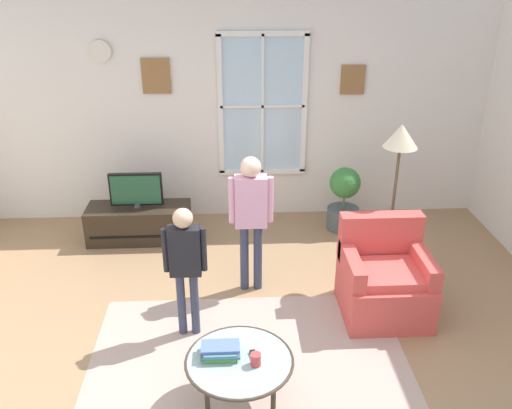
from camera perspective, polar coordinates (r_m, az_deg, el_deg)
The scene contains 14 objects.
ground_plane at distance 4.51m, azimuth -2.52°, elevation -16.92°, with size 6.83×6.30×0.02m, color #9E7A56.
back_wall at distance 6.50m, azimuth -2.96°, elevation 9.73°, with size 6.23×0.17×2.61m.
area_rug at distance 4.39m, azimuth -0.65°, elevation -18.13°, with size 2.59×2.21×0.01m, color tan.
tv_stand at distance 6.33m, azimuth -12.29°, elevation -1.94°, with size 1.17×0.45×0.41m.
television at distance 6.16m, azimuth -12.64°, elevation 1.56°, with size 0.59×0.08×0.41m.
armchair at distance 5.05m, azimuth 13.46°, elevation -7.85°, with size 0.76×0.74×0.87m.
coffee_table at distance 3.93m, azimuth -1.78°, elevation -16.46°, with size 0.77×0.77×0.43m.
book_stack at distance 3.92m, azimuth -3.80°, elevation -15.21°, with size 0.28×0.19×0.09m.
cup at distance 3.84m, azimuth -0.02°, elevation -16.15°, with size 0.07×0.07×0.09m, color #BF3F3F.
remote_near_books at distance 3.91m, azimuth -0.17°, elevation -15.93°, with size 0.04×0.14×0.02m, color black.
person_black_shirt at distance 4.45m, azimuth -7.54°, elevation -5.69°, with size 0.36×0.16×1.20m.
person_pink_shirt at distance 4.98m, azimuth -0.55°, elevation -0.51°, with size 0.42×0.19×1.38m.
potted_plant_by_window at distance 6.45m, azimuth 9.33°, elevation 0.62°, with size 0.38×0.38×0.78m.
floor_lamp at distance 5.19m, azimuth 15.00°, elevation 5.42°, with size 0.32×0.32×1.61m.
Camera 1 is at (0.01, -3.38, 2.99)m, focal length 37.61 mm.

